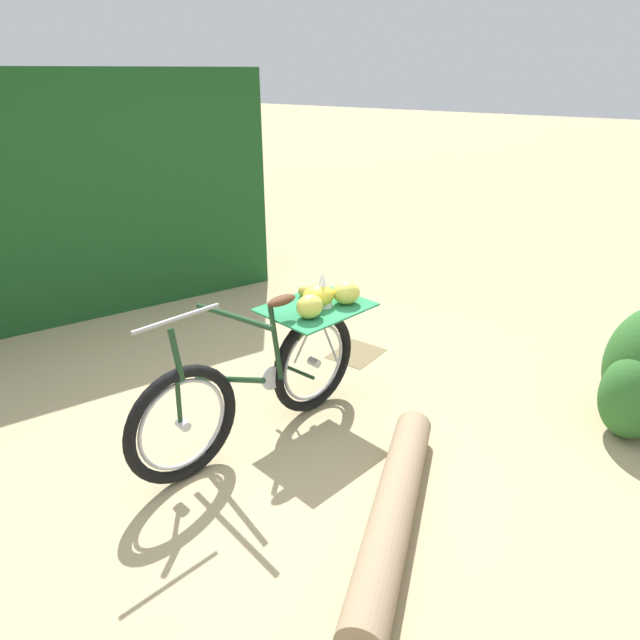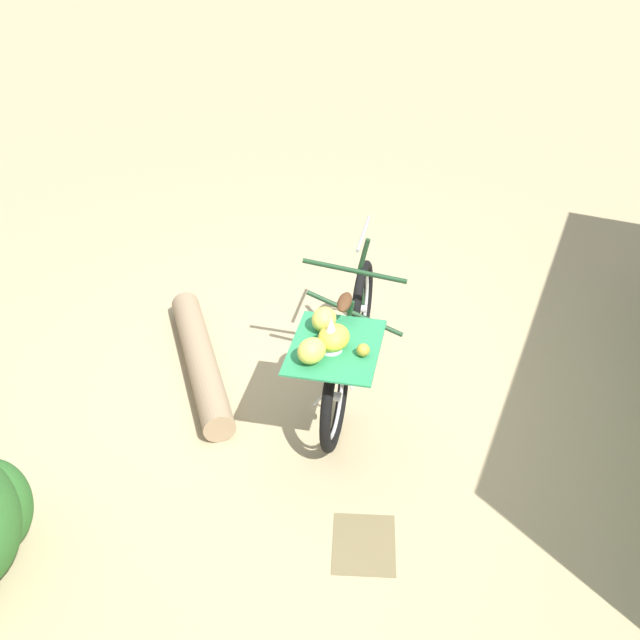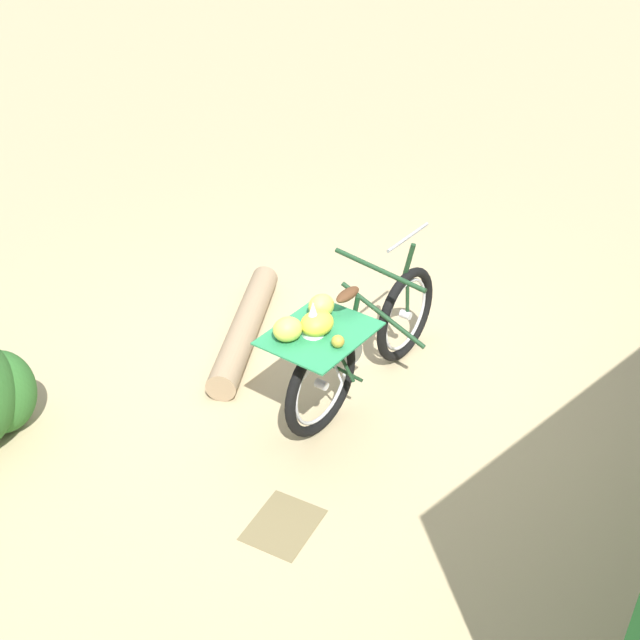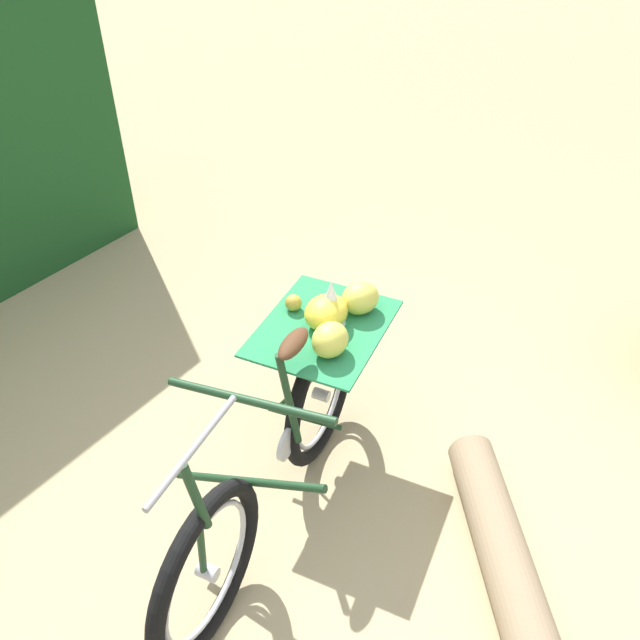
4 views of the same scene
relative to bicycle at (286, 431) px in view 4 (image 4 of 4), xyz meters
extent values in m
plane|color=tan|center=(-0.10, -0.09, -0.49)|extent=(60.00, 60.00, 0.00)
torus|color=black|center=(-0.65, 0.11, -0.13)|extent=(0.73, 0.18, 0.73)
torus|color=#B7B7BC|center=(-0.65, 0.11, -0.13)|extent=(0.56, 0.11, 0.57)
cylinder|color=#B7B7BC|center=(-0.65, 0.11, -0.13)|extent=(0.07, 0.09, 0.06)
torus|color=black|center=(0.39, -0.05, -0.13)|extent=(0.73, 0.18, 0.73)
torus|color=#B7B7BC|center=(0.39, -0.05, -0.13)|extent=(0.56, 0.11, 0.57)
cylinder|color=#B7B7BC|center=(0.39, -0.05, -0.13)|extent=(0.07, 0.09, 0.06)
cylinder|color=#19381E|center=(-0.33, 0.06, 0.04)|extent=(0.14, 0.70, 0.30)
cylinder|color=#19381E|center=(-0.26, 0.05, 0.43)|extent=(0.14, 0.71, 0.11)
cylinder|color=#19381E|center=(0.05, 0.00, 0.14)|extent=(0.05, 0.12, 0.49)
cylinder|color=#19381E|center=(0.20, -0.02, -0.11)|extent=(0.08, 0.38, 0.05)
cylinder|color=#19381E|center=(0.24, -0.03, 0.10)|extent=(0.07, 0.32, 0.47)
cylinder|color=#19381E|center=(-0.66, 0.11, 0.02)|extent=(0.03, 0.05, 0.30)
cylinder|color=#19381E|center=(-0.64, 0.10, 0.32)|extent=(0.05, 0.10, 0.30)
cylinder|color=gray|center=(-0.61, 0.10, 0.53)|extent=(0.52, 0.10, 0.02)
ellipsoid|color=#4C2D19|center=(0.11, -0.01, 0.42)|extent=(0.23, 0.12, 0.06)
cylinder|color=#B7B7BC|center=(0.01, 0.01, -0.10)|extent=(0.16, 0.04, 0.16)
cylinder|color=#B7B7BC|center=(0.29, -0.04, 0.06)|extent=(0.05, 0.20, 0.39)
cylinder|color=#B7B7BC|center=(0.50, -0.07, 0.06)|extent=(0.05, 0.24, 0.39)
cube|color=brown|center=(0.40, -0.05, 0.26)|extent=(0.66, 0.52, 0.02)
cube|color=#287F4C|center=(0.40, -0.05, 0.28)|extent=(0.75, 0.64, 0.01)
ellipsoid|color=#CCC64C|center=(0.23, -0.13, 0.36)|extent=(0.22, 0.20, 0.15)
ellipsoid|color=yellow|center=(0.42, -0.06, 0.36)|extent=(0.27, 0.25, 0.15)
ellipsoid|color=#CCC64C|center=(0.57, -0.19, 0.36)|extent=(0.24, 0.24, 0.15)
sphere|color=#B29333|center=(0.49, 0.12, 0.33)|extent=(0.08, 0.08, 0.08)
sphere|color=#8CAD38|center=(0.38, -0.09, 0.33)|extent=(0.09, 0.09, 0.09)
cone|color=white|center=(0.44, -0.08, 0.40)|extent=(0.16, 0.16, 0.23)
cylinder|color=#937A5B|center=(-0.28, -1.07, -0.38)|extent=(1.57, 0.74, 0.22)
cube|color=olive|center=(1.25, 0.15, -0.49)|extent=(0.44, 0.36, 0.01)
camera|label=1|loc=(-2.31, -2.09, 1.72)|focal=31.11mm
camera|label=2|loc=(4.11, 0.07, 3.01)|focal=42.41mm
camera|label=3|loc=(3.96, 1.83, 2.97)|focal=44.01mm
camera|label=4|loc=(-1.89, -0.69, 2.19)|focal=37.45mm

